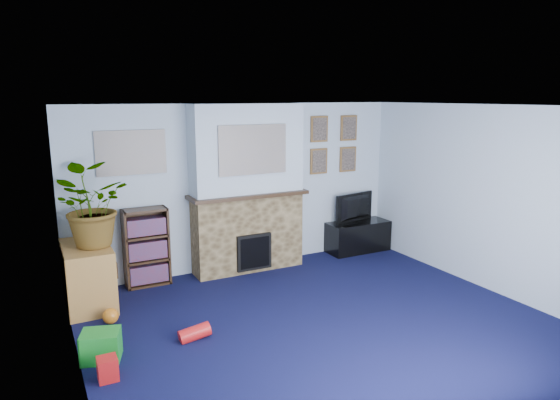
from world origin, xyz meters
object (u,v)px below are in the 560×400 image
tv_stand (358,238)px  television (358,208)px  bookshelf (146,249)px  sideboard (88,277)px

tv_stand → television: bearing=90.0°
bookshelf → television: bearing=-1.0°
bookshelf → sideboard: size_ratio=1.09×
bookshelf → tv_stand: bearing=-1.3°
sideboard → television: bearing=4.1°
television → bookshelf: bookshelf is taller
bookshelf → sideboard: 0.88m
bookshelf → sideboard: (-0.79, -0.36, -0.15)m
tv_stand → sideboard: sideboard is taller
bookshelf → sideboard: bearing=-155.6°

